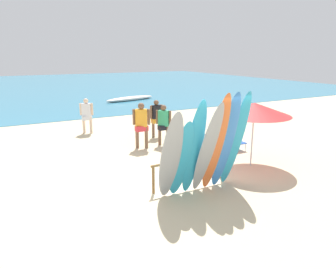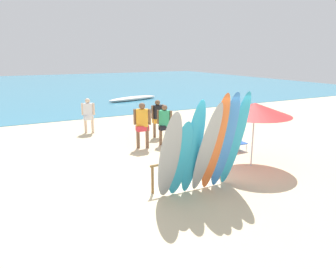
{
  "view_description": "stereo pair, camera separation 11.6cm",
  "coord_description": "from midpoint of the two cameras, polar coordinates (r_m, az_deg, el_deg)",
  "views": [
    {
      "loc": [
        -4.25,
        -6.69,
        3.46
      ],
      "look_at": [
        0.0,
        1.22,
        1.14
      ],
      "focal_mm": 33.55,
      "sensor_mm": 36.0,
      "label": 1
    },
    {
      "loc": [
        -4.15,
        -6.74,
        3.46
      ],
      "look_at": [
        0.0,
        1.22,
        1.14
      ],
      "focal_mm": 33.55,
      "sensor_mm": 36.0,
      "label": 2
    }
  ],
  "objects": [
    {
      "name": "beachgoer_strolling",
      "position": [
        12.05,
        -1.08,
        2.26
      ],
      "size": [
        0.47,
        0.43,
        1.58
      ],
      "rotation": [
        0.0,
        0.0,
        2.42
      ],
      "color": "brown",
      "rests_on": "ground"
    },
    {
      "name": "surfboard_orange_4",
      "position": [
        7.76,
        8.27,
        -1.73
      ],
      "size": [
        0.5,
        0.93,
        2.63
      ],
      "primitive_type": "ellipsoid",
      "rotation": [
        0.32,
        0.0,
        -0.04
      ],
      "color": "orange",
      "rests_on": "ground"
    },
    {
      "name": "beach_chair_striped",
      "position": [
        11.86,
        11.8,
        -0.64
      ],
      "size": [
        0.5,
        0.64,
        0.84
      ],
      "rotation": [
        0.0,
        0.0,
        0.0
      ],
      "color": "#B7B7BC",
      "rests_on": "ground"
    },
    {
      "name": "distant_boat",
      "position": [
        24.19,
        -7.0,
        6.49
      ],
      "size": [
        4.29,
        1.79,
        0.34
      ],
      "color": "silver",
      "rests_on": "ground"
    },
    {
      "name": "beachgoer_photographing",
      "position": [
        11.68,
        -5.13,
        2.21
      ],
      "size": [
        0.59,
        0.4,
        1.72
      ],
      "rotation": [
        0.0,
        0.0,
        5.81
      ],
      "color": "brown",
      "rests_on": "ground"
    },
    {
      "name": "surfboard_grey_0",
      "position": [
        7.25,
        0.03,
        -4.14
      ],
      "size": [
        0.58,
        0.91,
        2.29
      ],
      "primitive_type": "ellipsoid",
      "rotation": [
        0.34,
        0.0,
        -0.09
      ],
      "color": "#999EA3",
      "rests_on": "ground"
    },
    {
      "name": "beach_chair_blue",
      "position": [
        10.82,
        7.72,
        -1.93
      ],
      "size": [
        0.69,
        0.8,
        0.82
      ],
      "rotation": [
        0.0,
        0.0,
        -0.31
      ],
      "color": "#B7B7BC",
      "rests_on": "ground"
    },
    {
      "name": "surfboard_grey_3",
      "position": [
        7.63,
        6.76,
        -2.7
      ],
      "size": [
        0.54,
        1.02,
        2.44
      ],
      "primitive_type": "ellipsoid",
      "rotation": [
        0.36,
        0.0,
        0.07
      ],
      "color": "#999EA3",
      "rests_on": "ground"
    },
    {
      "name": "beach_umbrella",
      "position": [
        9.94,
        15.08,
        4.48
      ],
      "size": [
        2.23,
        2.23,
        2.02
      ],
      "color": "silver",
      "rests_on": "ground"
    },
    {
      "name": "ground",
      "position": [
        21.42,
        -16.61,
        4.56
      ],
      "size": [
        60.0,
        60.0,
        0.0
      ],
      "primitive_type": "plane",
      "color": "beige"
    },
    {
      "name": "surfboard_teal_2",
      "position": [
        7.53,
        4.3,
        -2.62
      ],
      "size": [
        0.47,
        0.79,
        2.5
      ],
      "primitive_type": "ellipsoid",
      "rotation": [
        0.28,
        0.0,
        -0.01
      ],
      "color": "#289EC6",
      "rests_on": "ground"
    },
    {
      "name": "surfboard_teal_6",
      "position": [
        8.21,
        11.74,
        -1.02
      ],
      "size": [
        0.53,
        0.9,
        2.62
      ],
      "primitive_type": "ellipsoid",
      "rotation": [
        0.3,
        0.0,
        0.04
      ],
      "color": "#289EC6",
      "rests_on": "ground"
    },
    {
      "name": "ocean_water",
      "position": [
        37.33,
        -21.89,
        8.13
      ],
      "size": [
        60.0,
        40.0,
        0.02
      ],
      "primitive_type": "cube",
      "color": "teal",
      "rests_on": "ground"
    },
    {
      "name": "beachgoer_midbeach",
      "position": [
        13.27,
        -2.38,
        3.4
      ],
      "size": [
        0.6,
        0.25,
        1.59
      ],
      "rotation": [
        0.0,
        0.0,
        0.1
      ],
      "color": "brown",
      "rests_on": "ground"
    },
    {
      "name": "surfboard_teal_1",
      "position": [
        7.48,
        1.95,
        -4.64
      ],
      "size": [
        0.55,
        0.74,
        2.02
      ],
      "primitive_type": "ellipsoid",
      "rotation": [
        0.32,
        0.0,
        0.03
      ],
      "color": "#289EC6",
      "rests_on": "ground"
    },
    {
      "name": "beachgoer_near_rack",
      "position": [
        14.38,
        -14.78,
        3.73
      ],
      "size": [
        0.54,
        0.36,
        1.56
      ],
      "rotation": [
        0.0,
        0.0,
        2.67
      ],
      "color": "beige",
      "rests_on": "ground"
    },
    {
      "name": "surfboard_rack",
      "position": [
        8.43,
        3.56,
        -5.61
      ],
      "size": [
        2.28,
        0.07,
        0.76
      ],
      "color": "brown",
      "rests_on": "ground"
    },
    {
      "name": "surfboard_blue_5",
      "position": [
        7.96,
        9.98,
        -1.39
      ],
      "size": [
        0.52,
        0.88,
        2.63
      ],
      "primitive_type": "ellipsoid",
      "rotation": [
        0.3,
        0.0,
        -0.02
      ],
      "color": "#337AD1",
      "rests_on": "ground"
    },
    {
      "name": "beach_chair_red",
      "position": [
        12.04,
        4.64,
        -0.17
      ],
      "size": [
        0.72,
        0.84,
        0.81
      ],
      "rotation": [
        0.0,
        0.0,
        0.37
      ],
      "color": "#B7B7BC",
      "rests_on": "ground"
    }
  ]
}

